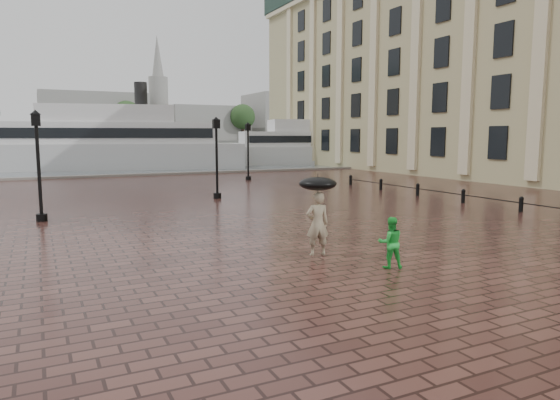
% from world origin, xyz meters
% --- Properties ---
extents(ground, '(300.00, 300.00, 0.00)m').
position_xyz_m(ground, '(0.00, 0.00, 0.00)').
color(ground, '#371D19').
rests_on(ground, ground).
extents(harbour_water, '(240.00, 240.00, 0.00)m').
position_xyz_m(harbour_water, '(0.00, 92.00, 0.00)').
color(harbour_water, '#464F55').
rests_on(harbour_water, ground).
extents(quay_edge, '(80.00, 0.60, 0.30)m').
position_xyz_m(quay_edge, '(0.00, 32.00, 0.00)').
color(quay_edge, slate).
rests_on(quay_edge, ground).
extents(far_shore, '(300.00, 60.00, 2.00)m').
position_xyz_m(far_shore, '(0.00, 160.00, 1.00)').
color(far_shore, '#4C4C47').
rests_on(far_shore, ground).
extents(distant_skyline, '(102.50, 22.00, 33.00)m').
position_xyz_m(distant_skyline, '(48.14, 150.00, 9.45)').
color(distant_skyline, gray).
rests_on(distant_skyline, ground).
extents(far_trees, '(188.00, 8.00, 13.50)m').
position_xyz_m(far_trees, '(0.00, 138.00, 9.42)').
color(far_trees, '#2D2119').
rests_on(far_trees, ground).
extents(bollard_row, '(0.22, 21.22, 0.73)m').
position_xyz_m(bollard_row, '(14.00, 6.50, 0.40)').
color(bollard_row, black).
rests_on(bollard_row, ground).
extents(street_lamps, '(21.44, 14.44, 4.40)m').
position_xyz_m(street_lamps, '(-1.50, 17.50, 2.33)').
color(street_lamps, black).
rests_on(street_lamps, ground).
extents(adult_pedestrian, '(0.77, 0.60, 1.88)m').
position_xyz_m(adult_pedestrian, '(1.26, -0.17, 0.94)').
color(adult_pedestrian, tan).
rests_on(adult_pedestrian, ground).
extents(child_pedestrian, '(0.82, 0.74, 1.38)m').
position_xyz_m(child_pedestrian, '(2.30, -2.25, 0.69)').
color(child_pedestrian, green).
rests_on(child_pedestrian, ground).
extents(ferry_near, '(28.46, 12.66, 9.08)m').
position_xyz_m(ferry_near, '(0.97, 42.63, 2.73)').
color(ferry_near, '#BDBDBD').
rests_on(ferry_near, ground).
extents(ferry_far, '(23.31, 9.91, 7.44)m').
position_xyz_m(ferry_far, '(25.25, 42.04, 2.24)').
color(ferry_far, '#BDBDBD').
rests_on(ferry_far, ground).
extents(umbrella, '(1.10, 1.10, 1.19)m').
position_xyz_m(umbrella, '(1.26, -0.17, 2.13)').
color(umbrella, black).
rests_on(umbrella, ground).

